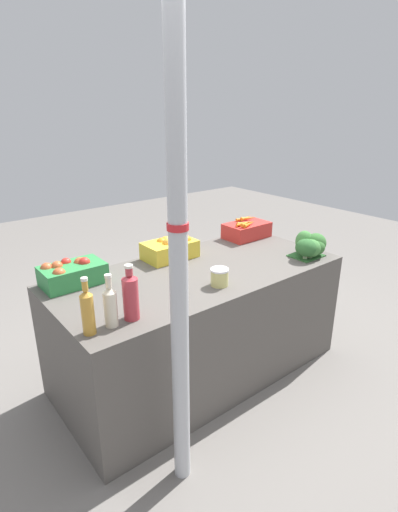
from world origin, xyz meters
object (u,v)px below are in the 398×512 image
Objects in this scene: apple_crate at (72,273)px; carrot_crate at (247,230)px; orange_crate at (172,247)px; juice_bottle_ruby at (131,296)px; broccoli_pile at (310,246)px; juice_bottle_amber at (88,311)px; juice_bottle_cloudy at (110,305)px; pickle_jar at (220,277)px; support_pole at (178,254)px.

carrot_crate reaches higher than apple_crate.
carrot_crate is (0.74, -0.00, -0.01)m from orange_crate.
orange_crate is 0.74m from carrot_crate.
broccoli_pile is at bearing -0.40° from juice_bottle_ruby.
juice_bottle_amber is (-0.16, -0.59, 0.05)m from apple_crate.
orange_crate is 0.96m from juice_bottle_cloudy.
broccoli_pile reaches higher than apple_crate.
broccoli_pile is 1.53m from juice_bottle_cloudy.
pickle_jar is at bearing -95.06° from orange_crate.
apple_crate is at bearing 179.87° from carrot_crate.
juice_bottle_ruby reaches higher than apple_crate.
support_pole reaches higher than pickle_jar.
broccoli_pile is (0.03, -0.59, 0.02)m from carrot_crate.
juice_bottle_cloudy is at bearing 179.63° from broccoli_pile.
juice_bottle_ruby is (0.07, -0.59, 0.05)m from apple_crate.
apple_crate is 0.72m from orange_crate.
orange_crate is 1.06m from juice_bottle_amber.
pickle_jar is at bearing 33.22° from support_pole.
juice_bottle_ruby is at bearing 0.00° from juice_bottle_amber.
support_pole is 1.67m from carrot_crate.
pickle_jar is at bearing 1.77° from juice_bottle_amber.
juice_bottle_ruby is (0.11, 0.00, 0.01)m from juice_bottle_cloudy.
orange_crate is at bearing -0.21° from apple_crate.
juice_bottle_amber is 0.98× the size of juice_bottle_ruby.
pickle_jar is at bearing -144.56° from carrot_crate.
juice_bottle_amber is (-1.65, 0.01, 0.04)m from broccoli_pile.
support_pole is at bearing -64.58° from juice_bottle_cloudy.
broccoli_pile is 0.82m from pickle_jar.
juice_bottle_amber is 0.22m from juice_bottle_ruby.
orange_crate is at bearing 179.95° from carrot_crate.
carrot_crate reaches higher than orange_crate.
juice_bottle_cloudy is at bearing -94.24° from apple_crate.
juice_bottle_amber is at bearing -160.09° from carrot_crate.
apple_crate is 0.88m from pickle_jar.
juice_bottle_amber is 2.60× the size of pickle_jar.
broccoli_pile is at bearing 13.44° from support_pole.
pickle_jar is (0.72, 0.03, -0.06)m from juice_bottle_cloudy.
pickle_jar is (0.55, 0.36, -0.38)m from support_pole.
juice_bottle_cloudy is (-0.16, 0.34, -0.32)m from support_pole.
apple_crate reaches higher than pickle_jar.
juice_bottle_cloudy is 0.93× the size of juice_bottle_ruby.
support_pole is 8.77× the size of broccoli_pile.
support_pole is at bearing -123.21° from orange_crate.
apple_crate is at bearing 158.12° from broccoli_pile.
apple_crate is at bearing 179.79° from orange_crate.
support_pole reaches higher than orange_crate.
juice_bottle_amber reaches higher than pickle_jar.
apple_crate is 1.33× the size of broccoli_pile.
juice_bottle_ruby reaches higher than carrot_crate.
orange_crate is at bearing 84.94° from pickle_jar.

